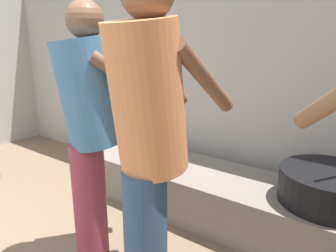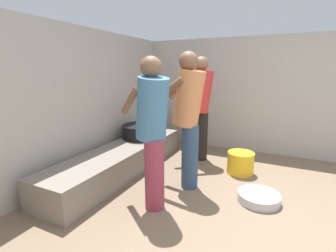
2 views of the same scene
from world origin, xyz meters
name	(u,v)px [view 2 (image 2 of 2)]	position (x,y,z in m)	size (l,w,h in m)	color
block_enclosure_rear	(40,109)	(0.00, 2.68, 0.97)	(5.37, 0.20, 1.95)	#ADA8A0
block_enclosure_right	(298,97)	(2.59, 0.00, 0.97)	(0.20, 5.56, 1.95)	#ADA8A0
hearth_ledge	(122,160)	(0.77, 2.16, 0.18)	(2.53, 0.60, 0.35)	slate
cooking_pot_main	(141,131)	(1.34, 2.19, 0.46)	(0.59, 0.59, 0.66)	black
cook_in_blue_shirt	(152,125)	(0.19, 1.33, 0.87)	(0.63, 0.71, 1.53)	#8C3347
cook_in_orange_shirt	(188,113)	(0.76, 1.18, 0.92)	(0.35, 0.67, 1.61)	navy
cook_in_red_shirt	(200,103)	(1.71, 1.34, 0.92)	(0.71, 0.68, 1.60)	black
bucket_yellow_plastic	(240,163)	(1.45, 0.65, 0.15)	(0.36, 0.36, 0.30)	gold
metal_mixing_bowl	(259,197)	(0.76, 0.34, 0.05)	(0.45, 0.45, 0.10)	#B7B7BC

